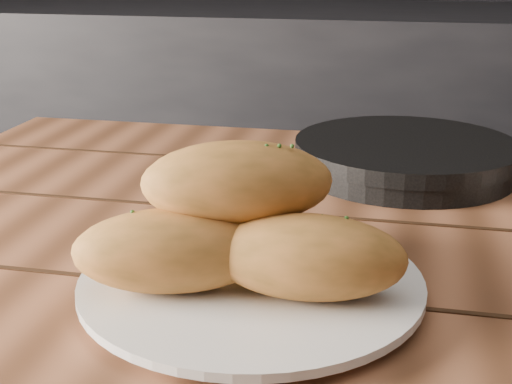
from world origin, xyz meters
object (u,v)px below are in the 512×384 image
table (438,349)px  bread_rolls (244,226)px  plate (251,285)px  skillet (407,156)px

table → bread_rolls: size_ratio=4.90×
plate → skillet: size_ratio=0.70×
plate → skillet: (0.13, 0.39, 0.01)m
bread_rolls → skillet: 0.42m
table → skillet: skillet is taller
table → skillet: size_ratio=3.22×
plate → bread_rolls: (-0.01, -0.00, 0.06)m
table → plate: 0.23m
skillet → table: bearing=-81.7°
plate → skillet: bearing=71.8°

